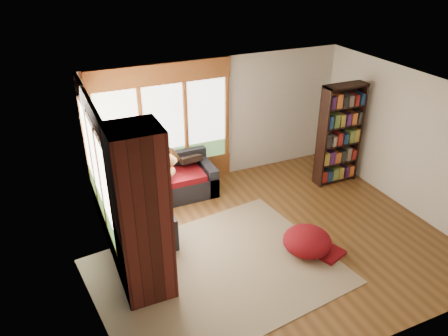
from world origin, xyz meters
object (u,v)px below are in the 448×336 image
object	(u,v)px
area_rug	(216,271)
dog_tan	(155,169)
brick_chimney	(141,216)
dog_brindle	(137,202)
sectional_sofa	(142,199)
pouf	(307,240)
bookshelf	(340,135)

from	to	relation	value
area_rug	dog_tan	distance (m)	2.37
brick_chimney	area_rug	bearing A→B (deg)	-3.35
dog_brindle	sectional_sofa	bearing A→B (deg)	-4.10
dog_brindle	dog_tan	bearing A→B (deg)	-20.01
pouf	dog_brindle	xyz separation A→B (m)	(-2.43, 1.49, 0.50)
dog_tan	brick_chimney	bearing A→B (deg)	-122.46
sectional_sofa	bookshelf	bearing A→B (deg)	-7.00
brick_chimney	sectional_sofa	distance (m)	2.32
brick_chimney	dog_brindle	size ratio (longest dim) A/B	3.29
brick_chimney	bookshelf	distance (m)	4.82
area_rug	bookshelf	distance (m)	4.00
brick_chimney	dog_tan	world-z (taller)	brick_chimney
brick_chimney	sectional_sofa	xyz separation A→B (m)	(0.45, 2.05, -1.00)
brick_chimney	area_rug	distance (m)	1.68
sectional_sofa	dog_brindle	xyz separation A→B (m)	(-0.25, -0.78, 0.43)
area_rug	dog_tan	world-z (taller)	dog_tan
brick_chimney	bookshelf	xyz separation A→B (m)	(4.54, 1.60, -0.23)
area_rug	bookshelf	bearing A→B (deg)	25.50
bookshelf	sectional_sofa	bearing A→B (deg)	173.71
pouf	dog_tan	distance (m)	3.06
brick_chimney	sectional_sofa	size ratio (longest dim) A/B	1.18
area_rug	bookshelf	xyz separation A→B (m)	(3.48, 1.66, 1.06)
dog_tan	dog_brindle	distance (m)	1.06
bookshelf	pouf	size ratio (longest dim) A/B	2.66
area_rug	brick_chimney	bearing A→B (deg)	176.65
pouf	dog_brindle	bearing A→B (deg)	148.47
bookshelf	dog_brindle	distance (m)	4.37
sectional_sofa	area_rug	xyz separation A→B (m)	(0.62, -2.11, -0.30)
sectional_sofa	pouf	world-z (taller)	sectional_sofa
area_rug	bookshelf	world-z (taller)	bookshelf
bookshelf	dog_brindle	world-z (taller)	bookshelf
bookshelf	pouf	world-z (taller)	bookshelf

